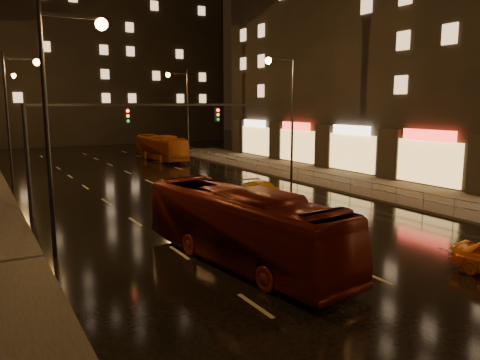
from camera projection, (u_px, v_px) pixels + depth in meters
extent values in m
plane|color=black|center=(191.00, 199.00, 30.58)|extent=(140.00, 140.00, 0.00)
cube|color=#38332D|center=(395.00, 191.00, 32.98)|extent=(7.00, 70.00, 0.15)
cube|color=black|center=(459.00, 2.00, 41.03)|extent=(18.00, 50.00, 30.00)
cube|color=black|center=(77.00, 28.00, 74.05)|extent=(44.00, 16.00, 36.00)
cylinder|color=black|center=(27.00, 161.00, 25.33)|extent=(0.22, 0.22, 6.20)
cube|color=black|center=(159.00, 105.00, 28.60)|extent=(15.20, 0.14, 0.14)
cube|color=black|center=(127.00, 116.00, 27.72)|extent=(0.32, 0.18, 0.95)
cube|color=black|center=(217.00, 115.00, 30.69)|extent=(0.32, 0.18, 0.95)
sphere|color=#FF1E19|center=(128.00, 111.00, 27.57)|extent=(0.18, 0.18, 0.18)
cylinder|color=#99999E|center=(186.00, 150.00, 56.01)|extent=(0.04, 0.04, 1.00)
cube|color=#99999E|center=(331.00, 175.00, 33.74)|extent=(0.05, 56.00, 0.05)
cube|color=#99999E|center=(331.00, 180.00, 33.81)|extent=(0.05, 56.00, 0.05)
imported|color=#60140D|center=(242.00, 226.00, 18.13)|extent=(3.76, 10.78, 2.94)
imported|color=#A44810|center=(161.00, 148.00, 51.56)|extent=(2.68, 9.87, 2.73)
imported|color=orange|center=(264.00, 191.00, 30.26)|extent=(1.92, 4.12, 1.17)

